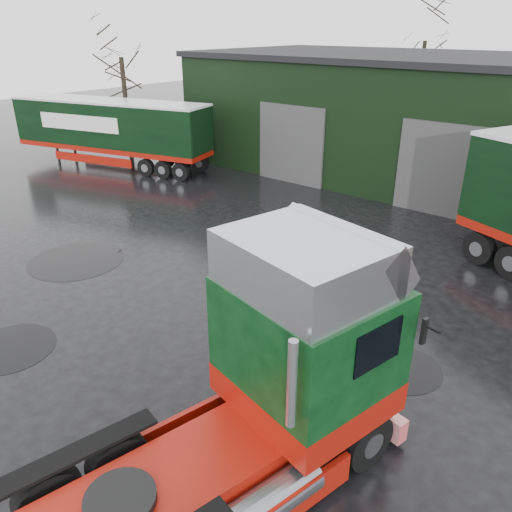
{
  "coord_description": "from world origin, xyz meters",
  "views": [
    {
      "loc": [
        9.09,
        -7.3,
        7.71
      ],
      "look_at": [
        0.91,
        2.67,
        1.7
      ],
      "focal_mm": 35.0,
      "sensor_mm": 36.0,
      "label": 1
    }
  ],
  "objects": [
    {
      "name": "warehouse",
      "position": [
        2.0,
        20.0,
        3.16
      ],
      "size": [
        32.4,
        12.4,
        6.3
      ],
      "color": "black",
      "rests_on": "ground"
    },
    {
      "name": "puddle_0",
      "position": [
        -2.75,
        -3.04,
        0.0
      ],
      "size": [
        2.34,
        2.34,
        0.01
      ],
      "primitive_type": "cylinder",
      "color": "black",
      "rests_on": "ground"
    },
    {
      "name": "puddle_3",
      "position": [
        3.65,
        -1.58,
        0.0
      ],
      "size": [
        2.04,
        2.04,
        0.01
      ],
      "primitive_type": "cylinder",
      "color": "black",
      "rests_on": "ground"
    },
    {
      "name": "tree_left",
      "position": [
        -17.0,
        12.0,
        4.25
      ],
      "size": [
        4.4,
        4.4,
        8.5
      ],
      "primitive_type": null,
      "color": "black",
      "rests_on": "ground"
    },
    {
      "name": "puddle_2",
      "position": [
        -6.16,
        1.11,
        0.0
      ],
      "size": [
        3.37,
        3.37,
        0.01
      ],
      "primitive_type": "cylinder",
      "color": "black",
      "rests_on": "ground"
    },
    {
      "name": "hero_tractor",
      "position": [
        4.5,
        -2.76,
        2.28
      ],
      "size": [
        4.66,
        7.86,
        4.57
      ],
      "primitive_type": null,
      "rotation": [
        0.0,
        0.0,
        -0.22
      ],
      "color": "black",
      "rests_on": "ground"
    },
    {
      "name": "puddle_1",
      "position": [
        5.52,
        2.67,
        0.0
      ],
      "size": [
        2.02,
        2.02,
        0.01
      ],
      "primitive_type": "cylinder",
      "color": "black",
      "rests_on": "ground"
    },
    {
      "name": "ground",
      "position": [
        0.0,
        0.0,
        0.0
      ],
      "size": [
        100.0,
        100.0,
        0.0
      ],
      "primitive_type": "plane",
      "color": "black"
    },
    {
      "name": "trailer_left",
      "position": [
        -16.0,
        10.0,
        1.92
      ],
      "size": [
        12.61,
        5.72,
        3.84
      ],
      "primitive_type": null,
      "rotation": [
        0.0,
        0.0,
        1.84
      ],
      "color": "silver",
      "rests_on": "ground"
    },
    {
      "name": "tree_back_a",
      "position": [
        -6.0,
        30.0,
        4.75
      ],
      "size": [
        4.4,
        4.4,
        9.5
      ],
      "primitive_type": null,
      "color": "black",
      "rests_on": "ground"
    }
  ]
}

